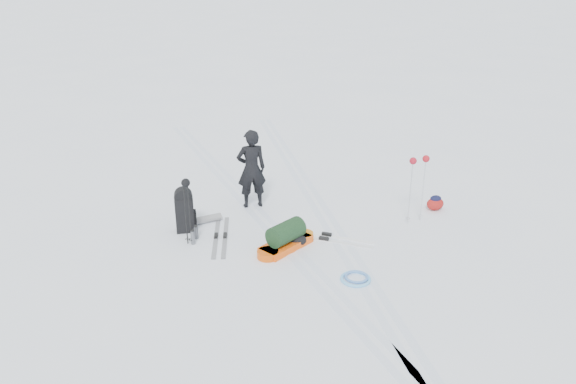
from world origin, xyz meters
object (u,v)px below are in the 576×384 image
Objects in this scene: pulk_sled at (286,238)px; expedition_rucksack at (187,210)px; skier at (251,169)px; ski_poles_black at (186,191)px.

expedition_rucksack is (-1.63, 1.42, 0.23)m from pulk_sled.
skier reaches higher than pulk_sled.
ski_poles_black is (-1.66, -1.35, 0.23)m from skier.
expedition_rucksack is at bearing 65.26° from ski_poles_black.
skier reaches higher than expedition_rucksack.
ski_poles_black is (-1.72, 0.79, 0.92)m from pulk_sled.
pulk_sled is 2.10m from ski_poles_black.
expedition_rucksack is at bearing 28.58° from skier.
expedition_rucksack is 0.94m from ski_poles_black.
skier is at bearing 62.96° from pulk_sled.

